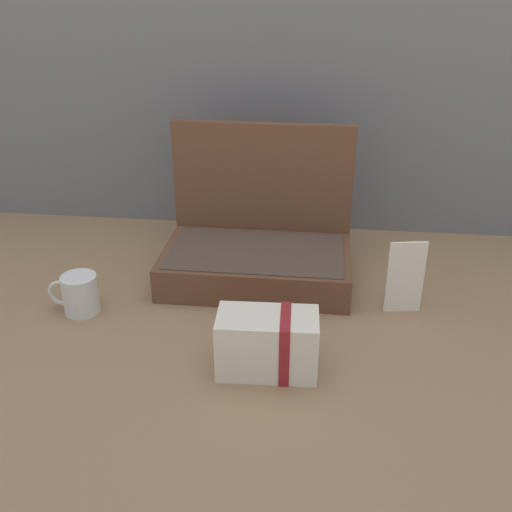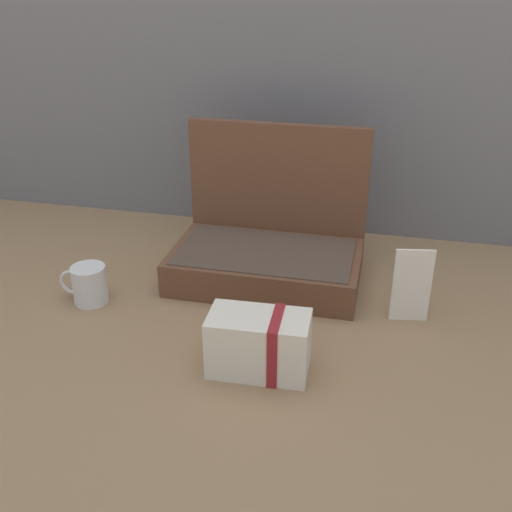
{
  "view_description": "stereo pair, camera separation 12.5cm",
  "coord_description": "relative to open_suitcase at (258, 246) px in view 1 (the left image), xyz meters",
  "views": [
    {
      "loc": [
        0.11,
        -1.13,
        0.74
      ],
      "look_at": [
        -0.02,
        -0.02,
        0.18
      ],
      "focal_mm": 41.77,
      "sensor_mm": 36.0,
      "label": 1
    },
    {
      "loc": [
        0.23,
        -1.11,
        0.74
      ],
      "look_at": [
        -0.02,
        -0.02,
        0.18
      ],
      "focal_mm": 41.77,
      "sensor_mm": 36.0,
      "label": 2
    }
  ],
  "objects": [
    {
      "name": "coffee_mug",
      "position": [
        -0.39,
        -0.22,
        -0.04
      ],
      "size": [
        0.12,
        0.08,
        0.09
      ],
      "color": "silver",
      "rests_on": "ground_plane"
    },
    {
      "name": "cream_toiletry_bag",
      "position": [
        0.07,
        -0.39,
        -0.02
      ],
      "size": [
        0.2,
        0.11,
        0.13
      ],
      "color": "silver",
      "rests_on": "ground_plane"
    },
    {
      "name": "info_card_left",
      "position": [
        0.35,
        -0.14,
        0.01
      ],
      "size": [
        0.08,
        0.02,
        0.18
      ],
      "primitive_type": "cube",
      "rotation": [
        0.0,
        0.0,
        0.17
      ],
      "color": "white",
      "rests_on": "ground_plane"
    },
    {
      "name": "open_suitcase",
      "position": [
        0.0,
        0.0,
        0.0
      ],
      "size": [
        0.47,
        0.29,
        0.37
      ],
      "color": "brown",
      "rests_on": "ground_plane"
    },
    {
      "name": "ground_plane",
      "position": [
        0.05,
        -0.23,
        -0.08
      ],
      "size": [
        6.0,
        6.0,
        0.0
      ],
      "primitive_type": "plane",
      "color": "#8C6D4C"
    }
  ]
}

